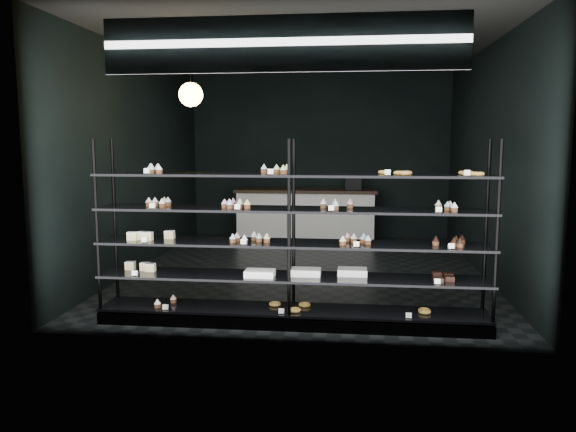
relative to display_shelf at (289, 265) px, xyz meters
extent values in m
cube|color=black|center=(-0.01, 2.45, -0.62)|extent=(5.00, 6.00, 0.01)
cube|color=black|center=(-0.01, 2.45, 2.57)|extent=(5.00, 6.00, 0.01)
cube|color=black|center=(-0.01, 5.45, 0.97)|extent=(5.00, 0.01, 3.20)
cube|color=black|center=(-0.01, -0.55, 0.97)|extent=(5.00, 0.01, 3.20)
cube|color=black|center=(-2.51, 2.45, 0.97)|extent=(0.01, 6.00, 3.20)
cube|color=black|center=(2.49, 2.45, 0.97)|extent=(0.01, 6.00, 3.20)
cube|color=black|center=(0.02, 0.00, -0.57)|extent=(4.00, 0.50, 0.12)
cylinder|color=black|center=(-1.95, -0.22, 0.36)|extent=(0.04, 0.04, 1.85)
cylinder|color=black|center=(-1.95, 0.22, 0.36)|extent=(0.04, 0.04, 1.85)
cylinder|color=black|center=(0.02, -0.22, 0.36)|extent=(0.04, 0.04, 1.85)
cylinder|color=black|center=(0.02, 0.22, 0.36)|extent=(0.04, 0.04, 1.85)
cylinder|color=black|center=(1.99, -0.22, 0.36)|extent=(0.04, 0.04, 1.85)
cylinder|color=black|center=(1.99, 0.22, 0.36)|extent=(0.04, 0.04, 1.85)
cube|color=black|center=(0.02, 0.00, -0.48)|extent=(4.00, 0.50, 0.03)
cube|color=black|center=(0.02, 0.00, -0.13)|extent=(4.00, 0.50, 0.02)
cube|color=black|center=(0.02, 0.00, 0.22)|extent=(4.00, 0.50, 0.02)
cube|color=black|center=(0.02, 0.00, 0.57)|extent=(4.00, 0.50, 0.02)
cube|color=black|center=(0.02, 0.00, 0.92)|extent=(4.00, 0.50, 0.02)
cube|color=white|center=(-1.37, -0.18, 0.96)|extent=(0.06, 0.04, 0.06)
cube|color=white|center=(-0.20, -0.18, 0.96)|extent=(0.05, 0.04, 0.06)
cube|color=white|center=(0.95, -0.18, 0.96)|extent=(0.05, 0.04, 0.06)
cube|color=white|center=(1.71, -0.18, 0.96)|extent=(0.06, 0.04, 0.06)
cube|color=white|center=(-1.40, -0.18, 0.61)|extent=(0.06, 0.04, 0.06)
cube|color=white|center=(-0.50, -0.18, 0.61)|extent=(0.05, 0.04, 0.06)
cube|color=white|center=(0.45, -0.18, 0.61)|extent=(0.06, 0.04, 0.06)
cube|color=white|center=(1.49, -0.18, 0.61)|extent=(0.06, 0.04, 0.06)
cube|color=white|center=(-1.44, -0.18, 0.26)|extent=(0.06, 0.04, 0.06)
cube|color=white|center=(-0.40, -0.18, 0.26)|extent=(0.06, 0.04, 0.06)
cube|color=white|center=(0.71, -0.18, 0.26)|extent=(0.05, 0.04, 0.06)
cube|color=white|center=(1.60, -0.18, 0.26)|extent=(0.06, 0.04, 0.06)
cube|color=white|center=(-1.57, -0.18, -0.09)|extent=(0.06, 0.04, 0.06)
cube|color=white|center=(1.47, -0.18, -0.09)|extent=(0.06, 0.04, 0.06)
cube|color=white|center=(-1.23, -0.18, -0.44)|extent=(0.06, 0.04, 0.06)
cube|color=white|center=(-0.06, -0.18, -0.44)|extent=(0.05, 0.04, 0.06)
cube|color=white|center=(1.23, -0.18, -0.44)|extent=(0.06, 0.04, 0.06)
cube|color=#0F0D45|center=(-0.01, -0.47, 2.12)|extent=(3.20, 0.04, 0.45)
cube|color=white|center=(-0.01, -0.49, 2.12)|extent=(3.30, 0.02, 0.50)
cylinder|color=black|center=(-1.35, 1.20, 2.26)|extent=(0.01, 0.01, 0.58)
sphere|color=#FFC159|center=(-1.35, 1.20, 1.82)|extent=(0.29, 0.29, 0.29)
cube|color=silver|center=(-0.23, 4.95, -0.17)|extent=(2.56, 0.60, 0.92)
cube|color=black|center=(-0.23, 4.95, 0.32)|extent=(2.67, 0.65, 0.06)
cube|color=black|center=(0.66, 4.95, 0.48)|extent=(0.30, 0.30, 0.25)
camera|label=1|loc=(0.62, -5.60, 1.26)|focal=35.00mm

